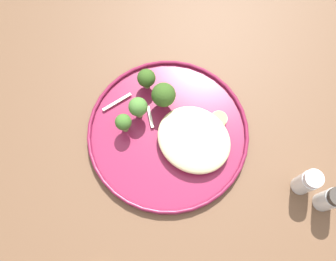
{
  "coord_description": "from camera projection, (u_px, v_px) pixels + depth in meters",
  "views": [
    {
      "loc": [
        0.12,
        -0.19,
        1.35
      ],
      "look_at": [
        -0.01,
        -0.03,
        0.76
      ],
      "focal_mm": 37.55,
      "sensor_mm": 36.0,
      "label": 1
    }
  ],
  "objects": [
    {
      "name": "ground",
      "position": [
        174.0,
        192.0,
        1.35
      ],
      "size": [
        6.0,
        6.0,
        0.0
      ],
      "primitive_type": "plane",
      "color": "#2D2B28"
    },
    {
      "name": "wooden_dining_table",
      "position": [
        180.0,
        139.0,
        0.72
      ],
      "size": [
        1.4,
        1.0,
        0.74
      ],
      "color": "brown",
      "rests_on": "ground"
    },
    {
      "name": "dinner_plate",
      "position": [
        168.0,
        133.0,
        0.63
      ],
      "size": [
        0.29,
        0.29,
        0.02
      ],
      "color": "maroon",
      "rests_on": "wooden_dining_table"
    },
    {
      "name": "noodle_bed",
      "position": [
        194.0,
        139.0,
        0.61
      ],
      "size": [
        0.13,
        0.12,
        0.03
      ],
      "color": "beige",
      "rests_on": "dinner_plate"
    },
    {
      "name": "seared_scallop_right_edge",
      "position": [
        187.0,
        149.0,
        0.61
      ],
      "size": [
        0.02,
        0.02,
        0.01
      ],
      "color": "#DBB77A",
      "rests_on": "dinner_plate"
    },
    {
      "name": "seared_scallop_tilted_round",
      "position": [
        219.0,
        120.0,
        0.63
      ],
      "size": [
        0.03,
        0.03,
        0.01
      ],
      "color": "#E5C689",
      "rests_on": "dinner_plate"
    },
    {
      "name": "seared_scallop_front_small",
      "position": [
        217.0,
        134.0,
        0.62
      ],
      "size": [
        0.03,
        0.03,
        0.02
      ],
      "color": "#DBB77A",
      "rests_on": "dinner_plate"
    },
    {
      "name": "seared_scallop_left_edge",
      "position": [
        197.0,
        158.0,
        0.6
      ],
      "size": [
        0.03,
        0.03,
        0.01
      ],
      "color": "#E5C689",
      "rests_on": "dinner_plate"
    },
    {
      "name": "broccoli_floret_rear_charred",
      "position": [
        138.0,
        107.0,
        0.61
      ],
      "size": [
        0.03,
        0.03,
        0.06
      ],
      "color": "#89A356",
      "rests_on": "dinner_plate"
    },
    {
      "name": "broccoli_floret_front_edge",
      "position": [
        123.0,
        123.0,
        0.6
      ],
      "size": [
        0.03,
        0.03,
        0.05
      ],
      "color": "#7A994C",
      "rests_on": "dinner_plate"
    },
    {
      "name": "broccoli_floret_near_rim",
      "position": [
        146.0,
        78.0,
        0.63
      ],
      "size": [
        0.03,
        0.03,
        0.05
      ],
      "color": "#7A994C",
      "rests_on": "dinner_plate"
    },
    {
      "name": "broccoli_floret_left_leaning",
      "position": [
        164.0,
        95.0,
        0.61
      ],
      "size": [
        0.04,
        0.04,
        0.06
      ],
      "color": "#7A994C",
      "rests_on": "dinner_plate"
    },
    {
      "name": "onion_sliver_long_sliver",
      "position": [
        117.0,
        102.0,
        0.65
      ],
      "size": [
        0.02,
        0.06,
        0.0
      ],
      "primitive_type": "cube",
      "rotation": [
        0.0,
        0.0,
        1.28
      ],
      "color": "silver",
      "rests_on": "dinner_plate"
    },
    {
      "name": "onion_sliver_short_strip",
      "position": [
        150.0,
        117.0,
        0.64
      ],
      "size": [
        0.04,
        0.03,
        0.0
      ],
      "primitive_type": "cube",
      "rotation": [
        0.0,
        0.0,
        5.62
      ],
      "color": "silver",
      "rests_on": "dinner_plate"
    },
    {
      "name": "salt_shaker",
      "position": [
        307.0,
        182.0,
        0.58
      ],
      "size": [
        0.03,
        0.03,
        0.07
      ],
      "color": "white",
      "rests_on": "wooden_dining_table"
    },
    {
      "name": "pepper_shaker",
      "position": [
        330.0,
        199.0,
        0.57
      ],
      "size": [
        0.03,
        0.03,
        0.07
      ],
      "color": "white",
      "rests_on": "wooden_dining_table"
    }
  ]
}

